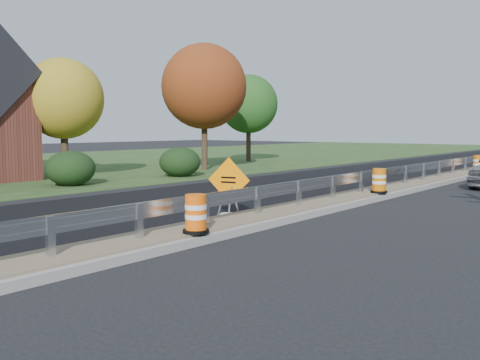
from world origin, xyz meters
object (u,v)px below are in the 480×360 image
Objects in this scene: caution_sign at (229,203)px; barrel_median_mid at (379,181)px; barrel_median_near at (196,214)px; barrel_median_far at (478,164)px.

barrel_median_mid is at bearing 60.80° from caution_sign.
caution_sign is at bearing 117.32° from barrel_median_near.
barrel_median_far is (0.00, 21.13, 0.00)m from barrel_median_near.
barrel_median_near is 1.00× the size of barrel_median_far.
caution_sign reaches higher than barrel_median_near.
caution_sign is 2.03× the size of barrel_median_near.
barrel_median_mid is at bearing 90.00° from barrel_median_near.
barrel_median_near is at bearing -78.98° from caution_sign.
caution_sign reaches higher than barrel_median_mid.
barrel_median_mid reaches higher than barrel_median_far.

